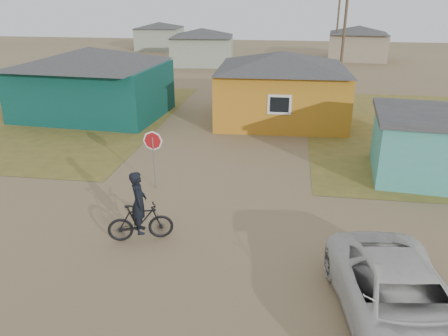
% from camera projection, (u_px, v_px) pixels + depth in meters
% --- Properties ---
extents(ground, '(120.00, 120.00, 0.00)m').
position_uv_depth(ground, '(178.00, 246.00, 12.71)').
color(ground, olive).
extents(grass_nw, '(20.00, 18.00, 0.00)m').
position_uv_depth(grass_nw, '(7.00, 114.00, 26.57)').
color(grass_nw, olive).
rests_on(grass_nw, ground).
extents(house_teal, '(8.93, 7.08, 4.00)m').
position_uv_depth(house_teal, '(92.00, 81.00, 25.50)').
color(house_teal, '#0A3731').
rests_on(house_teal, ground).
extents(house_yellow, '(7.72, 6.76, 3.90)m').
position_uv_depth(house_yellow, '(282.00, 86.00, 24.46)').
color(house_yellow, '#BA791C').
rests_on(house_yellow, ground).
extents(house_pale_west, '(7.04, 6.15, 3.60)m').
position_uv_depth(house_pale_west, '(202.00, 46.00, 44.04)').
color(house_pale_west, gray).
rests_on(house_pale_west, ground).
extents(house_beige_east, '(6.95, 6.05, 3.60)m').
position_uv_depth(house_beige_east, '(358.00, 42.00, 47.32)').
color(house_beige_east, gray).
rests_on(house_beige_east, ground).
extents(house_pale_north, '(6.28, 5.81, 3.40)m').
position_uv_depth(house_pale_north, '(160.00, 35.00, 56.19)').
color(house_pale_north, gray).
rests_on(house_pale_north, ground).
extents(utility_pole_near, '(1.40, 0.20, 8.00)m').
position_uv_depth(utility_pole_near, '(344.00, 35.00, 30.45)').
color(utility_pole_near, brown).
rests_on(utility_pole_near, ground).
extents(utility_pole_far, '(1.40, 0.20, 8.00)m').
position_uv_depth(utility_pole_far, '(338.00, 21.00, 44.99)').
color(utility_pole_far, brown).
rests_on(utility_pole_far, ground).
extents(stop_sign, '(0.68, 0.34, 2.24)m').
position_uv_depth(stop_sign, '(153.00, 146.00, 15.84)').
color(stop_sign, gray).
rests_on(stop_sign, ground).
extents(cyclist, '(2.00, 1.12, 2.17)m').
position_uv_depth(cyclist, '(140.00, 216.00, 12.75)').
color(cyclist, black).
rests_on(cyclist, ground).
extents(vehicle, '(3.07, 5.48, 1.45)m').
position_uv_depth(vehicle, '(402.00, 303.00, 9.27)').
color(vehicle, silver).
rests_on(vehicle, ground).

